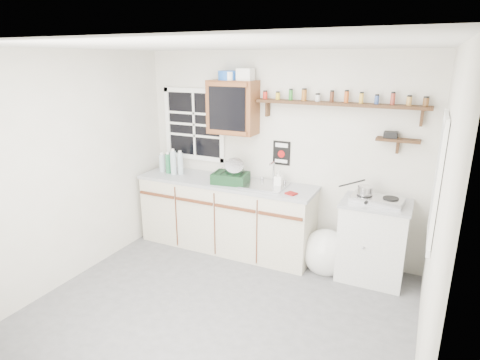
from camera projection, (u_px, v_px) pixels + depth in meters
The scene contains 18 objects.
room at pixel (216, 192), 3.61m from camera, with size 3.64×3.24×2.54m.
main_cabinet at pixel (226, 214), 5.20m from camera, with size 2.31×0.63×0.92m.
right_cabinet at pixel (373, 240), 4.47m from camera, with size 0.73×0.57×0.91m.
sink at pixel (265, 185), 4.85m from camera, with size 0.52×0.44×0.29m.
upper_cabinet at pixel (233, 107), 4.92m from camera, with size 0.60×0.32×0.65m.
upper_cabinet_clutter at pixel (234, 75), 4.80m from camera, with size 0.44×0.24×0.14m.
spice_shelf at pixel (339, 103), 4.42m from camera, with size 1.91×0.18×0.35m.
secondary_shelf at pixel (396, 139), 4.27m from camera, with size 0.45×0.16×0.24m.
warning_sign at pixel (282, 153), 4.95m from camera, with size 0.22×0.02×0.30m.
window_back at pixel (194, 124), 5.39m from camera, with size 0.93×0.03×0.98m.
window_right at pixel (438, 179), 3.29m from camera, with size 0.03×0.78×1.08m.
water_bottles at pixel (171, 163), 5.35m from camera, with size 0.37×0.13×0.35m.
dish_rack at pixel (232, 175), 4.95m from camera, with size 0.46×0.37×0.32m.
soap_bottle at pixel (279, 178), 4.82m from camera, with size 0.09×0.09×0.20m, color silver.
rag at pixel (291, 193), 4.56m from camera, with size 0.12×0.10×0.02m, color maroon.
hotplate at pixel (377, 200), 4.31m from camera, with size 0.57×0.35×0.08m.
saucepan at pixel (364, 190), 4.35m from camera, with size 0.39×0.22×0.17m.
trash_bag at pixel (326, 252), 4.68m from camera, with size 0.48×0.43×0.55m.
Camera 1 is at (1.67, -3.00, 2.40)m, focal length 30.00 mm.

